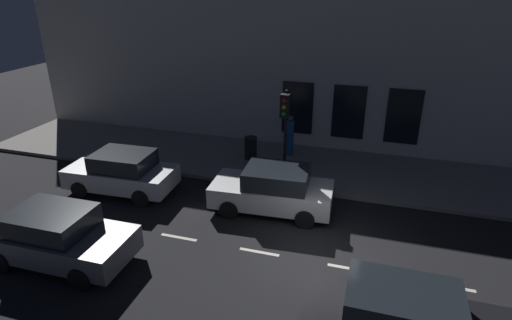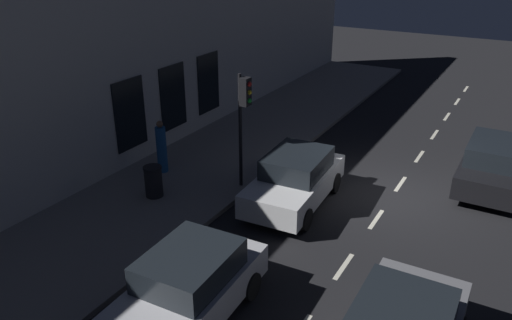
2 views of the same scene
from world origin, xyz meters
name	(u,v)px [view 1 (image 1 of 2)]	position (x,y,z in m)	size (l,w,h in m)	color
ground_plane	(313,262)	(0.00, 0.00, 0.00)	(60.00, 60.00, 0.00)	black
sidewalk	(339,171)	(6.25, 0.00, 0.07)	(4.50, 32.00, 0.15)	gray
building_facade	(353,69)	(8.80, 0.00, 3.79)	(0.65, 32.00, 7.59)	beige
lane_centre_line	(349,268)	(0.00, -1.00, 0.00)	(0.12, 27.20, 0.01)	beige
traffic_light	(285,118)	(4.22, 1.91, 2.81)	(0.45, 0.32, 3.63)	black
parked_car_0	(122,172)	(2.19, 7.55, 0.79)	(2.01, 4.02, 1.58)	#B7B7BC
parked_car_2	(273,190)	(2.48, 1.85, 0.79)	(2.10, 4.17, 1.58)	silver
parked_car_3	(58,236)	(-1.99, 6.85, 0.79)	(1.98, 4.12, 1.58)	slate
pedestrian_0	(290,137)	(7.18, 2.34, 0.99)	(0.38, 0.38, 1.80)	#1E5189
trash_bin	(251,148)	(6.27, 3.86, 0.64)	(0.56, 0.56, 0.98)	black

